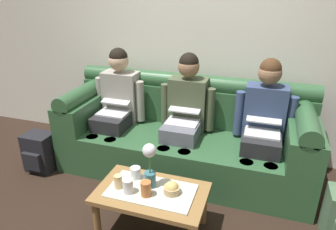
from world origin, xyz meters
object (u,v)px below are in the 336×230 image
at_px(couch, 185,136).
at_px(cup_far_center, 128,186).
at_px(cup_near_right, 118,182).
at_px(snack_bowl, 172,189).
at_px(person_left, 117,102).
at_px(person_middle, 185,111).
at_px(coffee_table, 151,197).
at_px(cup_near_left, 135,173).
at_px(flower_vase, 150,164).
at_px(backpack_left, 40,153).
at_px(person_right, 264,120).
at_px(cup_far_left, 146,189).

xyz_separation_m(couch, cup_far_center, (-0.15, -1.04, 0.07)).
relative_size(couch, cup_near_right, 22.64).
xyz_separation_m(couch, snack_bowl, (0.16, -0.95, 0.06)).
height_order(person_left, person_middle, same).
relative_size(coffee_table, cup_near_left, 8.81).
distance_m(couch, cup_near_left, 0.88).
distance_m(person_middle, snack_bowl, 0.98).
distance_m(couch, cup_far_center, 1.06).
bearing_deg(flower_vase, coffee_table, -60.45).
relative_size(person_left, person_middle, 1.00).
relative_size(person_middle, backpack_left, 2.98).
xyz_separation_m(couch, person_right, (0.75, -0.00, 0.29)).
relative_size(cup_far_left, backpack_left, 0.28).
bearing_deg(person_left, cup_far_center, -59.99).
xyz_separation_m(snack_bowl, cup_far_left, (-0.17, -0.09, 0.02)).
bearing_deg(cup_far_left, cup_near_left, 132.37).
distance_m(person_left, cup_near_right, 1.15).
bearing_deg(cup_near_left, person_left, 124.17).
distance_m(cup_near_left, cup_far_center, 0.19).
xyz_separation_m(coffee_table, backpack_left, (-1.43, 0.45, -0.12)).
height_order(person_right, snack_bowl, person_right).
bearing_deg(person_middle, cup_near_right, -103.79).
bearing_deg(cup_near_left, person_right, 42.53).
relative_size(person_right, cup_near_left, 12.80).
relative_size(coffee_table, cup_far_center, 7.48).
bearing_deg(snack_bowl, cup_far_left, -153.23).
relative_size(coffee_table, backpack_left, 2.05).
bearing_deg(coffee_table, cup_far_left, -101.18).
bearing_deg(person_right, cup_far_left, -126.71).
distance_m(person_right, cup_far_left, 1.30).
xyz_separation_m(snack_bowl, cup_near_right, (-0.41, -0.07, 0.02)).
xyz_separation_m(person_right, backpack_left, (-2.18, -0.51, -0.46)).
height_order(couch, cup_far_left, couch).
distance_m(cup_near_right, cup_far_center, 0.10).
distance_m(person_left, cup_far_center, 1.22).
distance_m(person_left, flower_vase, 1.17).
bearing_deg(flower_vase, person_middle, 88.41).
height_order(couch, person_left, person_left).
height_order(couch, coffee_table, couch).
distance_m(cup_near_left, backpack_left, 1.32).
bearing_deg(cup_near_right, cup_near_left, 65.36).
relative_size(person_middle, person_right, 1.00).
height_order(couch, cup_near_left, couch).
relative_size(couch, snack_bowl, 19.91).
relative_size(person_right, cup_far_left, 10.49).
height_order(cup_near_right, backpack_left, cup_near_right).
bearing_deg(couch, cup_far_center, -98.35).
relative_size(couch, person_middle, 2.03).
height_order(person_right, coffee_table, person_right).
bearing_deg(snack_bowl, cup_far_center, -162.67).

